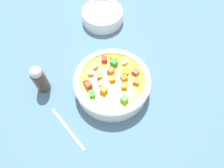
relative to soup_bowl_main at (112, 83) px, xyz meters
The scene contains 5 objects.
ground_plane 3.87cm from the soup_bowl_main, 34.01° to the left, with size 140.00×140.00×2.00cm, color #42667A.
soup_bowl_main is the anchor object (origin of this frame).
spoon 18.32cm from the soup_bowl_main, 25.39° to the right, with size 19.79×13.67×1.03cm.
side_bowl_small 26.08cm from the soup_bowl_main, behind, with size 13.32×13.32×4.11cm.
pepper_shaker 18.32cm from the soup_bowl_main, 98.80° to the right, with size 3.41×3.41×8.96cm.
Camera 1 is at (25.69, -3.60, 47.68)cm, focal length 32.24 mm.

